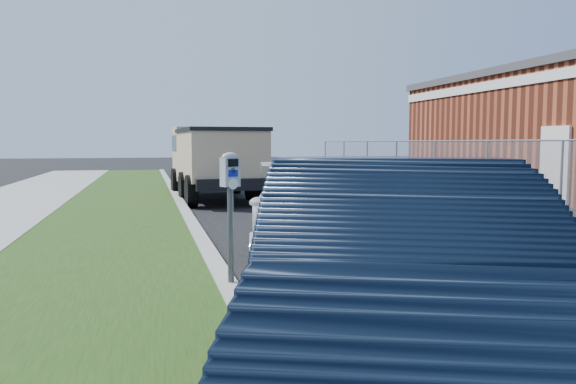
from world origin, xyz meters
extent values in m
plane|color=black|center=(0.00, 0.00, 0.00)|extent=(120.00, 120.00, 0.00)
cube|color=gray|center=(-2.60, 2.00, 0.07)|extent=(0.25, 50.00, 0.15)
cube|color=#17380F|center=(-4.20, 2.00, 0.07)|extent=(3.00, 50.00, 0.13)
plane|color=slate|center=(6.00, 7.00, 0.90)|extent=(0.00, 30.00, 30.00)
cylinder|color=gray|center=(6.00, 7.00, 1.80)|extent=(0.04, 30.00, 0.04)
cylinder|color=gray|center=(6.00, 4.00, 0.90)|extent=(0.06, 0.06, 1.80)
cylinder|color=gray|center=(6.00, 7.00, 0.90)|extent=(0.06, 0.06, 1.80)
cylinder|color=gray|center=(6.00, 10.00, 0.90)|extent=(0.06, 0.06, 1.80)
cylinder|color=gray|center=(6.00, 13.00, 0.90)|extent=(0.06, 0.06, 1.80)
cylinder|color=gray|center=(6.00, 16.00, 0.90)|extent=(0.06, 0.06, 1.80)
cylinder|color=gray|center=(6.00, 19.00, 0.90)|extent=(0.06, 0.06, 1.80)
cylinder|color=gray|center=(6.00, 22.00, 0.90)|extent=(0.06, 0.06, 1.80)
cube|color=silver|center=(7.48, 8.00, 3.60)|extent=(0.06, 14.00, 0.30)
cube|color=silver|center=(7.45, 6.00, 1.10)|extent=(0.08, 1.10, 2.20)
cylinder|color=#3F4247|center=(-2.56, -0.90, 0.68)|extent=(0.09, 0.09, 1.09)
cube|color=gray|center=(-2.56, -0.90, 1.41)|extent=(0.23, 0.19, 0.33)
ellipsoid|color=gray|center=(-2.56, -0.90, 1.58)|extent=(0.24, 0.20, 0.12)
cube|color=black|center=(-2.53, -0.97, 1.52)|extent=(0.12, 0.06, 0.09)
cube|color=#0D1999|center=(-2.53, -0.96, 1.40)|extent=(0.11, 0.05, 0.08)
cylinder|color=silver|center=(-2.53, -0.96, 1.28)|extent=(0.11, 0.05, 0.12)
cube|color=#3F4247|center=(-2.53, -0.96, 1.43)|extent=(0.04, 0.02, 0.05)
imported|color=white|center=(-1.15, 0.04, 0.73)|extent=(2.97, 5.32, 1.46)
imported|color=black|center=(-1.85, -3.76, 0.82)|extent=(3.21, 5.25, 1.63)
cube|color=black|center=(-1.40, 10.06, 0.64)|extent=(2.22, 5.75, 0.31)
cube|color=tan|center=(-1.50, 12.10, 1.37)|extent=(2.16, 1.69, 1.77)
cube|color=black|center=(-1.50, 12.10, 1.73)|extent=(2.18, 1.71, 0.53)
cube|color=tan|center=(-1.36, 9.36, 1.37)|extent=(2.30, 3.82, 1.42)
cube|color=black|center=(-1.36, 9.36, 2.11)|extent=(2.40, 3.91, 0.11)
cube|color=black|center=(-1.54, 12.94, 0.58)|extent=(2.13, 0.24, 0.27)
cylinder|color=black|center=(-2.51, 11.96, 0.44)|extent=(0.33, 0.90, 0.88)
cylinder|color=black|center=(-0.48, 12.06, 0.44)|extent=(0.33, 0.90, 0.88)
cylinder|color=black|center=(-2.39, 9.57, 0.44)|extent=(0.33, 0.90, 0.88)
cylinder|color=black|center=(-0.36, 9.67, 0.44)|extent=(0.33, 0.90, 0.88)
cylinder|color=black|center=(-2.31, 7.98, 0.44)|extent=(0.33, 0.90, 0.88)
cylinder|color=black|center=(-0.28, 8.08, 0.44)|extent=(0.33, 0.90, 0.88)
camera|label=1|loc=(-3.47, -7.19, 1.75)|focal=35.00mm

